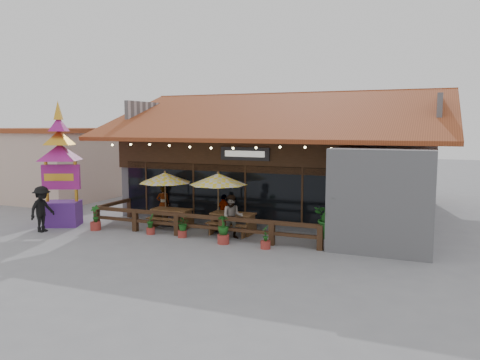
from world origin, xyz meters
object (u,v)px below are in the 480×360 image
at_px(picnic_table_right, 233,220).
at_px(pedestrian, 42,209).
at_px(umbrella_right, 218,179).
at_px(picnic_table_left, 172,215).
at_px(tropical_plant, 332,219).
at_px(umbrella_left, 165,178).
at_px(thai_sign_tower, 60,156).

xyz_separation_m(picnic_table_right, pedestrian, (-7.40, -2.78, 0.38)).
bearing_deg(umbrella_right, picnic_table_left, 177.27).
bearing_deg(picnic_table_left, tropical_plant, -6.82).
bearing_deg(pedestrian, picnic_table_right, -71.09).
bearing_deg(picnic_table_right, pedestrian, -159.43).
xyz_separation_m(umbrella_right, pedestrian, (-6.79, -2.68, -1.26)).
bearing_deg(tropical_plant, umbrella_right, 171.27).
distance_m(umbrella_left, picnic_table_right, 3.61).
relative_size(umbrella_right, pedestrian, 1.62).
xyz_separation_m(tropical_plant, pedestrian, (-11.62, -1.94, -0.14)).
relative_size(picnic_table_left, pedestrian, 0.90).
bearing_deg(umbrella_right, pedestrian, -158.47).
xyz_separation_m(umbrella_left, thai_sign_tower, (-4.25, -1.63, 0.96)).
bearing_deg(umbrella_right, thai_sign_tower, -168.33).
bearing_deg(tropical_plant, pedestrian, -170.55).
bearing_deg(pedestrian, umbrella_right, -70.13).
distance_m(umbrella_left, pedestrian, 5.19).
bearing_deg(picnic_table_left, umbrella_left, 165.17).
relative_size(umbrella_right, thai_sign_tower, 0.53).
height_order(picnic_table_left, pedestrian, pedestrian).
distance_m(umbrella_right, picnic_table_right, 1.75).
bearing_deg(picnic_table_right, umbrella_left, 178.17).
bearing_deg(pedestrian, thai_sign_tower, 3.26).
relative_size(umbrella_right, picnic_table_left, 1.80).
distance_m(umbrella_left, thai_sign_tower, 4.66).
xyz_separation_m(picnic_table_left, pedestrian, (-4.51, -2.79, 0.40)).
distance_m(picnic_table_left, tropical_plant, 7.18).
height_order(umbrella_left, umbrella_right, umbrella_right).
relative_size(picnic_table_right, thai_sign_tower, 0.31).
height_order(umbrella_left, thai_sign_tower, thai_sign_tower).
xyz_separation_m(umbrella_left, pedestrian, (-4.15, -2.88, -1.18)).
distance_m(umbrella_left, umbrella_right, 2.65).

